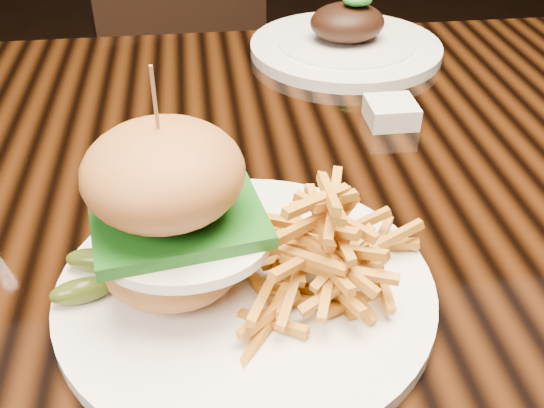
{
  "coord_description": "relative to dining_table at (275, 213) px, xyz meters",
  "views": [
    {
      "loc": [
        -0.09,
        -0.65,
        1.16
      ],
      "look_at": [
        -0.03,
        -0.17,
        0.81
      ],
      "focal_mm": 42.0,
      "sensor_mm": 36.0,
      "label": 1
    }
  ],
  "objects": [
    {
      "name": "ramekin",
      "position": [
        0.17,
        0.08,
        0.09
      ],
      "size": [
        0.07,
        0.07,
        0.03
      ],
      "primitive_type": "cube",
      "rotation": [
        0.0,
        0.0,
        -0.09
      ],
      "color": "white",
      "rests_on": "dining_table"
    },
    {
      "name": "burger_plate",
      "position": [
        -0.06,
        -0.23,
        0.14
      ],
      "size": [
        0.34,
        0.34,
        0.22
      ],
      "rotation": [
        0.0,
        0.0,
        -0.05
      ],
      "color": "white",
      "rests_on": "dining_table"
    },
    {
      "name": "dining_table",
      "position": [
        0.0,
        0.0,
        0.0
      ],
      "size": [
        1.6,
        0.9,
        0.75
      ],
      "color": "black",
      "rests_on": "ground"
    },
    {
      "name": "chair_far",
      "position": [
        -0.08,
        0.89,
        -0.13
      ],
      "size": [
        0.58,
        0.58,
        0.95
      ],
      "rotation": [
        0.0,
        0.0,
        0.31
      ],
      "color": "black",
      "rests_on": "ground"
    },
    {
      "name": "far_dish",
      "position": [
        0.16,
        0.33,
        0.1
      ],
      "size": [
        0.31,
        0.31,
        0.1
      ],
      "rotation": [
        0.0,
        0.0,
        0.38
      ],
      "color": "white",
      "rests_on": "dining_table"
    }
  ]
}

